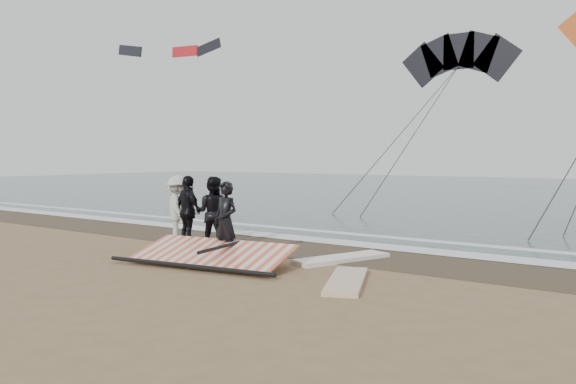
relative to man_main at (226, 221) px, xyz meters
The scene contains 12 objects.
ground 2.60m from the man_main, 57.75° to the right, with size 120.00×120.00×0.00m, color #8C704C.
sea 30.98m from the man_main, 87.60° to the left, with size 120.00×54.00×0.02m, color #233838.
wet_sand 2.92m from the man_main, 61.99° to the left, with size 120.00×2.80×0.01m, color #4C3D2B.
foam_near 4.15m from the man_main, 71.32° to the left, with size 120.00×0.90×0.01m, color white.
foam_far 5.76m from the man_main, 76.81° to the left, with size 120.00×0.45×0.01m, color white.
man_main is the anchor object (origin of this frame).
board_white 3.61m from the man_main, ahead, with size 0.65×2.31×0.09m, color silver.
board_cream 2.85m from the man_main, 34.34° to the left, with size 0.65×2.45×0.10m, color white.
trio_cluster 2.54m from the man_main, 152.61° to the left, with size 2.68×1.32×1.92m.
sail_rig 0.87m from the man_main, 80.01° to the right, with size 4.19×2.22×0.49m.
kite_dark 22.90m from the man_main, 94.63° to the left, with size 7.53×6.09×14.10m.
distant_kites 41.19m from the man_main, 137.83° to the left, with size 7.93×6.12×2.33m.
Camera 1 is at (7.35, -7.77, 2.43)m, focal length 35.00 mm.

